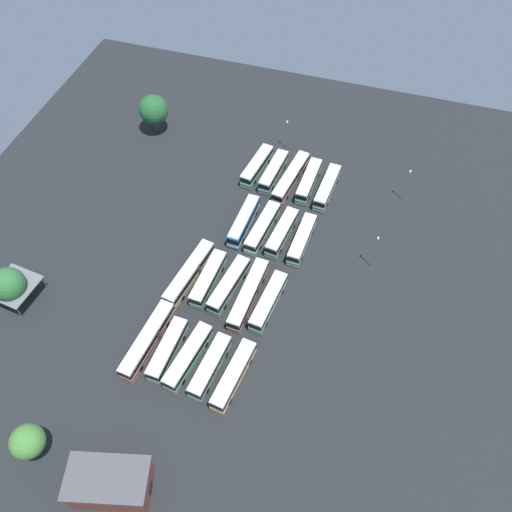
% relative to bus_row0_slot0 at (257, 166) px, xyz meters
% --- Properties ---
extents(ground_plane, '(126.50, 126.50, 0.00)m').
position_rel_bus_row0_slot0_xyz_m(ground_plane, '(24.24, 5.40, -1.84)').
color(ground_plane, black).
extents(bus_row0_slot0, '(12.01, 4.24, 3.47)m').
position_rel_bus_row0_slot0_xyz_m(bus_row0_slot0, '(0.00, 0.00, 0.00)').
color(bus_row0_slot0, silver).
rests_on(bus_row0_slot0, ground_plane).
extents(bus_row0_slot1, '(11.75, 3.65, 3.47)m').
position_rel_bus_row0_slot0_xyz_m(bus_row0_slot1, '(0.62, 3.98, -0.00)').
color(bus_row0_slot1, silver).
rests_on(bus_row0_slot1, ground_plane).
extents(bus_row0_slot2, '(15.05, 4.73, 3.47)m').
position_rel_bus_row0_slot0_xyz_m(bus_row0_slot2, '(1.30, 8.07, 0.00)').
color(bus_row0_slot2, silver).
rests_on(bus_row0_slot2, ground_plane).
extents(bus_row0_slot3, '(11.85, 3.10, 3.47)m').
position_rel_bus_row0_slot0_xyz_m(bus_row0_slot3, '(1.18, 11.99, -0.00)').
color(bus_row0_slot3, silver).
rests_on(bus_row0_slot3, ground_plane).
extents(bus_row0_slot4, '(12.08, 3.45, 3.47)m').
position_rel_bus_row0_slot0_xyz_m(bus_row0_slot4, '(1.86, 16.18, 0.00)').
color(bus_row0_slot4, silver).
rests_on(bus_row0_slot4, ground_plane).
extents(bus_row1_slot1, '(12.61, 3.14, 3.47)m').
position_rel_bus_row0_slot0_xyz_m(bus_row1_slot1, '(16.10, 2.22, 0.00)').
color(bus_row1_slot1, teal).
rests_on(bus_row1_slot1, ground_plane).
extents(bus_row1_slot2, '(12.68, 4.01, 3.47)m').
position_rel_bus_row0_slot0_xyz_m(bus_row1_slot2, '(16.68, 6.32, 0.00)').
color(bus_row1_slot2, silver).
rests_on(bus_row1_slot2, ground_plane).
extents(bus_row1_slot3, '(11.69, 3.98, 3.47)m').
position_rel_bus_row0_slot0_xyz_m(bus_row1_slot3, '(16.69, 10.36, -0.00)').
color(bus_row1_slot3, silver).
rests_on(bus_row1_slot3, ground_plane).
extents(bus_row1_slot4, '(11.78, 3.20, 3.47)m').
position_rel_bus_row0_slot0_xyz_m(bus_row1_slot4, '(17.25, 14.55, -0.00)').
color(bus_row1_slot4, silver).
rests_on(bus_row1_slot4, ground_plane).
extents(bus_row2_slot0, '(15.05, 4.82, 3.47)m').
position_rel_bus_row0_slot0_xyz_m(bus_row2_slot0, '(31.34, -3.48, 0.00)').
color(bus_row2_slot0, silver).
rests_on(bus_row2_slot0, ground_plane).
extents(bus_row2_slot1, '(11.93, 3.23, 3.47)m').
position_rel_bus_row0_slot0_xyz_m(bus_row2_slot1, '(31.47, 0.32, 0.00)').
color(bus_row2_slot1, silver).
rests_on(bus_row2_slot1, ground_plane).
extents(bus_row2_slot2, '(12.51, 4.50, 3.47)m').
position_rel_bus_row0_slot0_xyz_m(bus_row2_slot2, '(31.68, 4.41, 0.00)').
color(bus_row2_slot2, silver).
rests_on(bus_row2_slot2, ground_plane).
extents(bus_row2_slot3, '(14.97, 3.41, 3.47)m').
position_rel_bus_row0_slot0_xyz_m(bus_row2_slot3, '(32.54, 8.46, 0.00)').
color(bus_row2_slot3, silver).
rests_on(bus_row2_slot3, ground_plane).
extents(bus_row2_slot4, '(12.35, 3.94, 3.47)m').
position_rel_bus_row0_slot0_xyz_m(bus_row2_slot4, '(32.96, 12.34, 0.00)').
color(bus_row2_slot4, silver).
rests_on(bus_row2_slot4, ground_plane).
extents(bus_row3_slot0, '(15.02, 4.02, 3.47)m').
position_rel_bus_row0_slot0_xyz_m(bus_row3_slot0, '(46.39, -5.13, 0.00)').
color(bus_row3_slot0, silver).
rests_on(bus_row3_slot0, ground_plane).
extents(bus_row3_slot1, '(11.48, 3.05, 3.47)m').
position_rel_bus_row0_slot0_xyz_m(bus_row3_slot1, '(47.14, -1.14, -0.00)').
color(bus_row3_slot1, silver).
rests_on(bus_row3_slot1, ground_plane).
extents(bus_row3_slot2, '(12.58, 4.52, 3.47)m').
position_rel_bus_row0_slot0_xyz_m(bus_row3_slot2, '(47.31, 2.65, 0.00)').
color(bus_row3_slot2, silver).
rests_on(bus_row3_slot2, ground_plane).
extents(bus_row3_slot3, '(11.64, 3.83, 3.47)m').
position_rel_bus_row0_slot0_xyz_m(bus_row3_slot3, '(47.88, 6.74, -0.00)').
color(bus_row3_slot3, silver).
rests_on(bus_row3_slot3, ground_plane).
extents(bus_row3_slot4, '(12.61, 4.14, 3.47)m').
position_rel_bus_row0_slot0_xyz_m(bus_row3_slot4, '(48.22, 10.95, 0.00)').
color(bus_row3_slot4, silver).
rests_on(bus_row3_slot4, ground_plane).
extents(depot_building, '(9.31, 12.93, 5.69)m').
position_rel_bus_row0_slot0_xyz_m(depot_building, '(69.33, -0.36, 1.03)').
color(depot_building, brown).
rests_on(depot_building, ground_plane).
extents(maintenance_shelter, '(8.46, 8.12, 3.97)m').
position_rel_bus_row0_slot0_xyz_m(maintenance_shelter, '(44.51, -31.66, 1.93)').
color(maintenance_shelter, slate).
rests_on(maintenance_shelter, ground_plane).
extents(lamp_post_near_entrance, '(0.56, 0.28, 8.01)m').
position_rel_bus_row0_slot0_xyz_m(lamp_post_near_entrance, '(-1.42, 31.92, 2.58)').
color(lamp_post_near_entrance, slate).
rests_on(lamp_post_near_entrance, ground_plane).
extents(lamp_post_by_building, '(0.56, 0.28, 8.47)m').
position_rel_bus_row0_slot0_xyz_m(lamp_post_by_building, '(18.14, 28.50, 2.82)').
color(lamp_post_by_building, slate).
rests_on(lamp_post_by_building, ground_plane).
extents(lamp_post_mid_lot, '(0.56, 0.28, 7.51)m').
position_rel_bus_row0_slot0_xyz_m(lamp_post_mid_lot, '(-9.69, 4.01, 2.33)').
color(lamp_post_mid_lot, slate).
rests_on(lamp_post_mid_lot, ground_plane).
extents(tree_south_edge, '(6.03, 6.03, 8.47)m').
position_rel_bus_row0_slot0_xyz_m(tree_south_edge, '(45.24, -31.69, 3.61)').
color(tree_south_edge, brown).
rests_on(tree_south_edge, ground_plane).
extents(tree_northeast, '(6.77, 6.77, 9.56)m').
position_rel_bus_row0_slot0_xyz_m(tree_northeast, '(-6.32, -26.79, 4.33)').
color(tree_northeast, brown).
rests_on(tree_northeast, ground_plane).
extents(tree_north_edge, '(5.14, 5.14, 7.83)m').
position_rel_bus_row0_slot0_xyz_m(tree_north_edge, '(68.14, -13.55, 3.41)').
color(tree_north_edge, brown).
rests_on(tree_north_edge, ground_plane).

